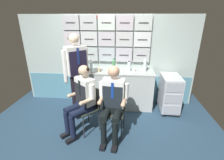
{
  "coord_description": "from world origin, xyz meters",
  "views": [
    {
      "loc": [
        0.45,
        -2.51,
        2.08
      ],
      "look_at": [
        0.2,
        0.28,
        1.0
      ],
      "focal_mm": 26.11,
      "sensor_mm": 36.0,
      "label": 1
    }
  ],
  "objects_px": {
    "crew_member_standing": "(76,69)",
    "crew_member_left": "(82,97)",
    "crew_member_right": "(113,100)",
    "folding_chair_right": "(114,105)",
    "folding_chair_left": "(89,103)",
    "coffee_cup_spare": "(134,69)",
    "service_trolley": "(170,93)",
    "sparkling_bottle_green": "(91,66)"
  },
  "relations": [
    {
      "from": "crew_member_left",
      "to": "sparkling_bottle_green",
      "type": "height_order",
      "value": "crew_member_left"
    },
    {
      "from": "crew_member_left",
      "to": "folding_chair_right",
      "type": "relative_size",
      "value": 1.51
    },
    {
      "from": "crew_member_left",
      "to": "crew_member_right",
      "type": "height_order",
      "value": "crew_member_right"
    },
    {
      "from": "crew_member_left",
      "to": "crew_member_right",
      "type": "distance_m",
      "value": 0.57
    },
    {
      "from": "service_trolley",
      "to": "crew_member_standing",
      "type": "distance_m",
      "value": 2.15
    },
    {
      "from": "folding_chair_right",
      "to": "crew_member_standing",
      "type": "relative_size",
      "value": 0.48
    },
    {
      "from": "crew_member_right",
      "to": "folding_chair_left",
      "type": "bearing_deg",
      "value": 158.07
    },
    {
      "from": "crew_member_standing",
      "to": "crew_member_left",
      "type": "bearing_deg",
      "value": -67.21
    },
    {
      "from": "folding_chair_left",
      "to": "coffee_cup_spare",
      "type": "bearing_deg",
      "value": 48.26
    },
    {
      "from": "crew_member_standing",
      "to": "service_trolley",
      "type": "bearing_deg",
      "value": 10.1
    },
    {
      "from": "crew_member_standing",
      "to": "sparkling_bottle_green",
      "type": "xyz_separation_m",
      "value": [
        0.23,
        0.37,
        -0.05
      ]
    },
    {
      "from": "folding_chair_right",
      "to": "sparkling_bottle_green",
      "type": "bearing_deg",
      "value": 125.29
    },
    {
      "from": "folding_chair_right",
      "to": "folding_chair_left",
      "type": "bearing_deg",
      "value": 176.45
    },
    {
      "from": "crew_member_right",
      "to": "service_trolley",
      "type": "bearing_deg",
      "value": 38.6
    },
    {
      "from": "crew_member_left",
      "to": "folding_chair_right",
      "type": "distance_m",
      "value": 0.62
    },
    {
      "from": "service_trolley",
      "to": "folding_chair_left",
      "type": "xyz_separation_m",
      "value": [
        -1.69,
        -0.79,
        0.08
      ]
    },
    {
      "from": "sparkling_bottle_green",
      "to": "service_trolley",
      "type": "bearing_deg",
      "value": -0.39
    },
    {
      "from": "service_trolley",
      "to": "crew_member_standing",
      "type": "height_order",
      "value": "crew_member_standing"
    },
    {
      "from": "sparkling_bottle_green",
      "to": "crew_member_left",
      "type": "bearing_deg",
      "value": -89.74
    },
    {
      "from": "sparkling_bottle_green",
      "to": "folding_chair_right",
      "type": "bearing_deg",
      "value": -54.71
    },
    {
      "from": "folding_chair_left",
      "to": "crew_member_left",
      "type": "distance_m",
      "value": 0.25
    },
    {
      "from": "crew_member_left",
      "to": "folding_chair_left",
      "type": "bearing_deg",
      "value": 48.42
    },
    {
      "from": "coffee_cup_spare",
      "to": "folding_chair_right",
      "type": "bearing_deg",
      "value": -110.88
    },
    {
      "from": "folding_chair_right",
      "to": "coffee_cup_spare",
      "type": "xyz_separation_m",
      "value": [
        0.38,
        0.99,
        0.41
      ]
    },
    {
      "from": "crew_member_left",
      "to": "crew_member_right",
      "type": "bearing_deg",
      "value": -6.77
    },
    {
      "from": "service_trolley",
      "to": "sparkling_bottle_green",
      "type": "xyz_separation_m",
      "value": [
        -1.8,
        0.01,
        0.58
      ]
    },
    {
      "from": "crew_member_right",
      "to": "folding_chair_right",
      "type": "bearing_deg",
      "value": 83.97
    },
    {
      "from": "folding_chair_right",
      "to": "crew_member_right",
      "type": "xyz_separation_m",
      "value": [
        -0.02,
        -0.16,
        0.2
      ]
    },
    {
      "from": "service_trolley",
      "to": "crew_member_left",
      "type": "height_order",
      "value": "crew_member_left"
    },
    {
      "from": "crew_member_right",
      "to": "crew_member_standing",
      "type": "xyz_separation_m",
      "value": [
        -0.8,
        0.62,
        0.35
      ]
    },
    {
      "from": "crew_member_right",
      "to": "crew_member_standing",
      "type": "height_order",
      "value": "crew_member_standing"
    },
    {
      "from": "folding_chair_right",
      "to": "sparkling_bottle_green",
      "type": "height_order",
      "value": "sparkling_bottle_green"
    },
    {
      "from": "crew_member_left",
      "to": "crew_member_standing",
      "type": "height_order",
      "value": "crew_member_standing"
    },
    {
      "from": "crew_member_standing",
      "to": "sparkling_bottle_green",
      "type": "relative_size",
      "value": 6.51
    },
    {
      "from": "service_trolley",
      "to": "coffee_cup_spare",
      "type": "xyz_separation_m",
      "value": [
        -0.83,
        0.17,
        0.48
      ]
    },
    {
      "from": "crew_member_right",
      "to": "coffee_cup_spare",
      "type": "relative_size",
      "value": 19.24
    },
    {
      "from": "crew_member_left",
      "to": "service_trolley",
      "type": "bearing_deg",
      "value": 26.9
    },
    {
      "from": "coffee_cup_spare",
      "to": "service_trolley",
      "type": "bearing_deg",
      "value": -11.63
    },
    {
      "from": "folding_chair_right",
      "to": "coffee_cup_spare",
      "type": "distance_m",
      "value": 1.14
    },
    {
      "from": "folding_chair_left",
      "to": "crew_member_right",
      "type": "relative_size",
      "value": 0.65
    },
    {
      "from": "service_trolley",
      "to": "crew_member_right",
      "type": "height_order",
      "value": "crew_member_right"
    },
    {
      "from": "folding_chair_left",
      "to": "coffee_cup_spare",
      "type": "xyz_separation_m",
      "value": [
        0.86,
        0.96,
        0.41
      ]
    }
  ]
}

